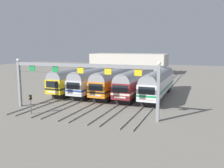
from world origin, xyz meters
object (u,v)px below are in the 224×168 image
commuter_train_yellow (80,78)px  commuter_train_silver (98,79)px  catenary_gantry (80,73)px  yard_signal_mast (30,101)px  commuter_train_orange (117,80)px  commuter_train_maroon (137,81)px  commuter_train_white (158,82)px

commuter_train_yellow → commuter_train_silver: same height
catenary_gantry → yard_signal_mast: bearing=-153.0°
yard_signal_mast → commuter_train_silver: bearing=83.4°
commuter_train_silver → catenary_gantry: 14.25m
commuter_train_orange → commuter_train_maroon: bearing=-0.1°
commuter_train_orange → commuter_train_white: (7.63, 0.00, 0.00)m
commuter_train_maroon → commuter_train_white: 3.82m
commuter_train_orange → yard_signal_mast: bearing=-109.2°
catenary_gantry → yard_signal_mast: size_ratio=8.01×
commuter_train_silver → yard_signal_mast: (-1.91, -16.41, -0.89)m
yard_signal_mast → commuter_train_maroon: bearing=59.8°
commuter_train_orange → yard_signal_mast: size_ratio=7.06×
commuter_train_maroon → catenary_gantry: (-3.82, -13.49, 2.53)m
commuter_train_silver → commuter_train_yellow: bearing=180.0°
commuter_train_yellow → yard_signal_mast: 16.55m
commuter_train_orange → yard_signal_mast: commuter_train_orange is taller
commuter_train_maroon → yard_signal_mast: commuter_train_maroon is taller
commuter_train_yellow → catenary_gantry: 15.71m
commuter_train_maroon → catenary_gantry: bearing=-105.8°
commuter_train_orange → commuter_train_white: bearing=0.0°
commuter_train_yellow → yard_signal_mast: (1.91, -16.41, -0.89)m
commuter_train_white → catenary_gantry: (-7.63, -13.50, 2.53)m
commuter_train_yellow → commuter_train_maroon: 11.45m
commuter_train_maroon → commuter_train_white: size_ratio=1.00×
commuter_train_orange → commuter_train_maroon: size_ratio=1.00×
commuter_train_yellow → catenary_gantry: size_ratio=0.88×
commuter_train_silver → yard_signal_mast: bearing=-96.6°
commuter_train_silver → catenary_gantry: (3.82, -13.50, 2.53)m
commuter_train_silver → commuter_train_white: 11.45m
commuter_train_yellow → catenary_gantry: bearing=-60.5°
commuter_train_silver → commuter_train_maroon: commuter_train_silver is taller
commuter_train_maroon → catenary_gantry: catenary_gantry is taller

